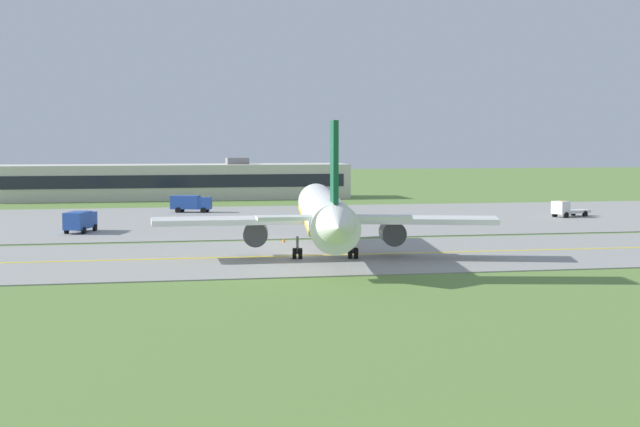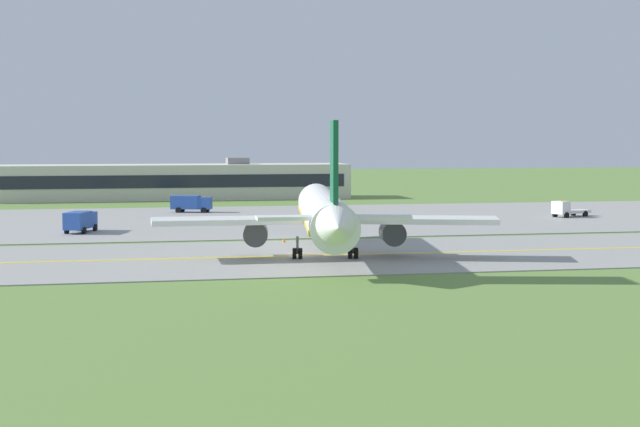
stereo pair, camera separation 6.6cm
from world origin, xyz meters
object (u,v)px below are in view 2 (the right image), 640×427
object	(u,v)px
service_truck_fuel	(80,220)
service_truck_catering	(191,203)
service_truck_baggage	(566,209)
airplane_lead	(324,214)

from	to	relation	value
service_truck_fuel	service_truck_catering	world-z (taller)	same
service_truck_catering	service_truck_fuel	bearing A→B (deg)	-117.39
service_truck_fuel	service_truck_catering	size ratio (longest dim) A/B	1.00
service_truck_baggage	service_truck_fuel	size ratio (longest dim) A/B	1.05
service_truck_fuel	service_truck_catering	xyz separation A→B (m)	(15.07, 29.08, 0.00)
service_truck_baggage	service_truck_fuel	distance (m)	67.21
airplane_lead	service_truck_baggage	world-z (taller)	airplane_lead
airplane_lead	service_truck_catering	distance (m)	58.72
service_truck_catering	service_truck_baggage	bearing A→B (deg)	-20.63
airplane_lead	service_truck_fuel	xyz separation A→B (m)	(-23.56, 28.96, -2.60)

